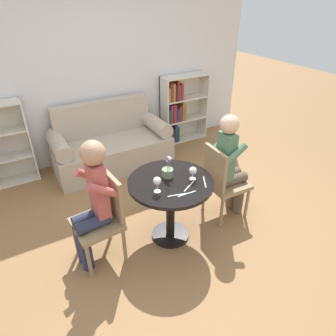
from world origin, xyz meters
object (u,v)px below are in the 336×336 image
chair_left (103,215)px  couch (111,146)px  bookshelf_right (178,109)px  chair_right (222,180)px  person_right (230,165)px  person_left (92,202)px  flower_vase (168,171)px  wine_glass_left (157,181)px  wine_glass_right (193,171)px

chair_left → couch: bearing=153.0°
bookshelf_right → chair_right: (-0.66, -2.01, -0.06)m
couch → bookshelf_right: 1.38m
person_right → person_left: bearing=89.6°
couch → flower_vase: bearing=-89.5°
chair_right → wine_glass_left: 0.94m
chair_left → person_right: bearing=81.7°
wine_glass_left → chair_left: bearing=158.7°
flower_vase → person_left: bearing=-179.9°
bookshelf_right → wine_glass_right: size_ratio=8.32×
flower_vase → wine_glass_right: bearing=-40.2°
chair_right → person_left: person_left is taller
chair_left → person_right: (1.44, -0.08, 0.17)m
wine_glass_right → flower_vase: flower_vase is taller
couch → wine_glass_right: size_ratio=12.42×
wine_glass_right → wine_glass_left: bearing=-177.6°
chair_right → person_right: bearing=-91.4°
bookshelf_right → flower_vase: 2.36m
wine_glass_left → person_right: bearing=6.4°
couch → wine_glass_left: (-0.19, -1.86, 0.52)m
person_right → flower_vase: size_ratio=5.59×
bookshelf_right → wine_glass_right: bearing=-118.1°
bookshelf_right → person_right: bearing=-105.7°
flower_vase → couch: bearing=90.5°
wine_glass_right → chair_left: bearing=169.0°
bookshelf_right → person_left: (-2.09, -1.95, 0.14)m
bookshelf_right → chair_right: bookshelf_right is taller
bookshelf_right → flower_vase: size_ratio=4.98×
wine_glass_right → chair_right: bearing=11.7°
bookshelf_right → person_right: (-0.57, -2.02, 0.11)m
couch → wine_glass_left: couch is taller
person_left → flower_vase: person_left is taller
wine_glass_left → wine_glass_right: bearing=2.4°
chair_left → wine_glass_right: chair_left is taller
flower_vase → chair_left: bearing=179.1°
couch → chair_left: size_ratio=1.85×
bookshelf_right → wine_glass_right: (-1.12, -2.11, 0.25)m
wine_glass_left → bookshelf_right: bearing=54.4°
couch → bookshelf_right: (1.33, 0.26, 0.24)m
flower_vase → bookshelf_right: bearing=56.0°
wine_glass_left → flower_vase: 0.28m
bookshelf_right → chair_left: bearing=-135.9°
chair_left → person_left: 0.22m
couch → chair_right: (0.67, -1.75, 0.18)m
bookshelf_right → flower_vase: bookshelf_right is taller
chair_right → wine_glass_left: size_ratio=5.79×
wine_glass_right → flower_vase: size_ratio=0.60×
wine_glass_left → wine_glass_right: wine_glass_left is taller
chair_right → wine_glass_right: size_ratio=6.70×
wine_glass_left → flower_vase: (0.21, 0.18, -0.05)m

